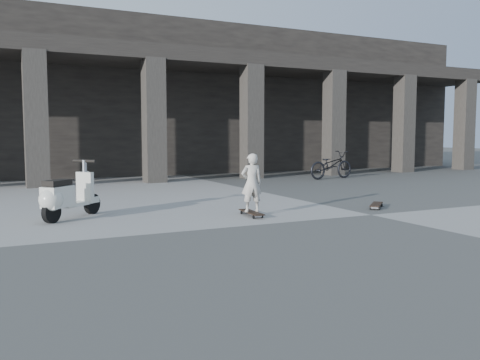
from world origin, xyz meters
name	(u,v)px	position (x,y,z in m)	size (l,w,h in m)	color
ground	(371,215)	(0.00, 0.00, 0.00)	(90.00, 90.00, 0.00)	#494946
colonnade	(159,100)	(0.00, 13.77, 3.03)	(28.00, 8.82, 6.00)	black
longboard	(251,213)	(-2.14, 0.89, 0.07)	(0.25, 0.85, 0.08)	black
skateboard_spare	(376,205)	(0.72, 0.68, 0.07)	(0.70, 0.67, 0.09)	black
child	(252,183)	(-2.14, 0.89, 0.64)	(0.40, 0.27, 1.11)	beige
scooter	(63,197)	(-5.43, 1.92, 0.43)	(1.21, 1.16, 1.07)	black
bicycle	(331,165)	(4.17, 7.01, 0.49)	(0.65, 1.86, 0.98)	black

